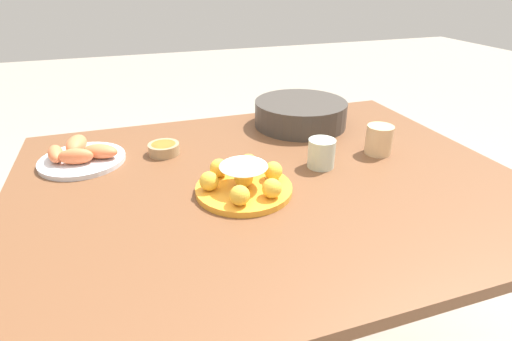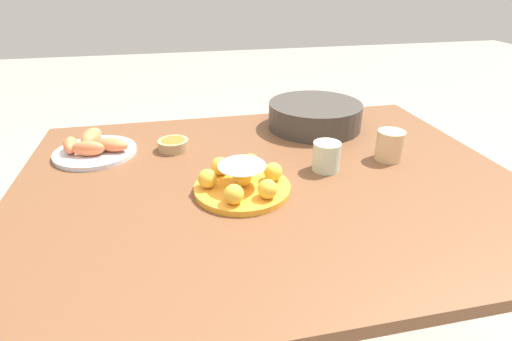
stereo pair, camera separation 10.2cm
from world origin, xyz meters
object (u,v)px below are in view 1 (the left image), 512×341
Objects in this scene: serving_bowl at (300,112)px; seafood_platter at (81,155)px; cake_plate at (244,182)px; sauce_bowl at (164,148)px; cup_near at (321,153)px; cup_far at (379,140)px; dining_table at (267,205)px.

serving_bowl is 0.73m from seafood_platter.
sauce_bowl is at bearing 118.66° from cake_plate.
sauce_bowl is at bearing 150.89° from cup_near.
cup_near is 0.93× the size of cup_far.
cup_near is (-0.08, -0.33, -0.01)m from serving_bowl.
cake_plate reaches higher than dining_table.
cake_plate is (-0.08, -0.05, 0.12)m from dining_table.
dining_table is at bearing -175.18° from cup_near.
cake_plate is at bearing -164.70° from cup_near.
seafood_platter reaches higher than dining_table.
cake_plate is 0.51m from seafood_platter.
sauce_bowl is (-0.49, -0.10, -0.03)m from serving_bowl.
cake_plate is 2.99× the size of cup_near.
sauce_bowl reaches higher than dining_table.
dining_table is 0.56m from seafood_platter.
cake_plate is at bearing -130.04° from serving_bowl.
cup_far is at bearing -14.37° from seafood_platter.
cup_near is (0.17, 0.01, 0.13)m from dining_table.
cake_plate is at bearing -61.34° from sauce_bowl.
dining_table is 14.32× the size of sauce_bowl.
cup_near is (0.65, -0.25, 0.02)m from seafood_platter.
sauce_bowl is (-0.16, 0.30, -0.01)m from cake_plate.
sauce_bowl is at bearing -168.92° from serving_bowl.
serving_bowl is 1.34× the size of seafood_platter.
cup_far is (0.45, 0.10, 0.02)m from cake_plate.
cup_near is 0.21m from cup_far.
cup_near is at bearing -104.13° from serving_bowl.
dining_table is 5.54× the size of seafood_platter.
sauce_bowl is at bearing 161.95° from cup_far.
cup_near reaches higher than sauce_bowl.
sauce_bowl is 1.15× the size of cup_near.
dining_table is 16.39× the size of cup_near.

